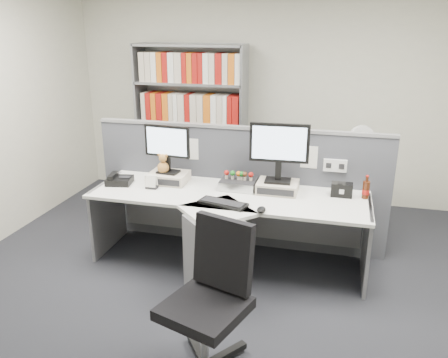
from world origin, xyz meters
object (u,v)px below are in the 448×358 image
(mouse, at_px, (261,210))
(keyboard, at_px, (223,203))
(desktop_pc, at_px, (239,183))
(cola_bottle, at_px, (366,190))
(monitor_right, at_px, (279,148))
(desk_calendar, at_px, (152,183))
(shelving_unit, at_px, (191,126))
(filing_cabinet, at_px, (355,198))
(desk_fan, at_px, (361,142))
(speaker, at_px, (342,190))
(monitor_left, at_px, (167,145))
(desk_phone, at_px, (119,180))
(office_chair, at_px, (211,296))
(desk, at_px, (222,229))

(mouse, bearing_deg, keyboard, 167.16)
(keyboard, height_order, mouse, mouse)
(desktop_pc, distance_m, cola_bottle, 1.18)
(monitor_right, xyz_separation_m, desk_calendar, (-1.19, -0.21, -0.38))
(desktop_pc, xyz_separation_m, shelving_unit, (-0.96, 1.45, 0.21))
(keyboard, height_order, filing_cabinet, keyboard)
(cola_bottle, xyz_separation_m, desk_fan, (-0.04, 0.98, 0.20))
(monitor_right, distance_m, keyboard, 0.74)
(desktop_pc, bearing_deg, speaker, 0.80)
(monitor_left, relative_size, desk_phone, 1.76)
(desk_phone, distance_m, filing_cabinet, 2.64)
(filing_cabinet, bearing_deg, cola_bottle, -87.67)
(mouse, relative_size, desk_fan, 0.25)
(shelving_unit, bearing_deg, filing_cabinet, -12.07)
(monitor_left, xyz_separation_m, monitor_right, (1.10, 0.00, 0.05))
(desk_phone, height_order, cola_bottle, cola_bottle)
(speaker, bearing_deg, cola_bottle, 0.77)
(office_chair, bearing_deg, desk_fan, 69.75)
(desk, relative_size, desk_phone, 9.57)
(shelving_unit, bearing_deg, speaker, -36.65)
(desktop_pc, xyz_separation_m, desk_phone, (-1.18, -0.18, -0.01))
(mouse, height_order, shelving_unit, shelving_unit)
(monitor_right, bearing_deg, desk_fan, 53.16)
(desk_calendar, height_order, cola_bottle, cola_bottle)
(desktop_pc, height_order, desk_phone, desk_phone)
(desk_phone, height_order, desk_calendar, desk_calendar)
(monitor_left, height_order, speaker, monitor_left)
(desktop_pc, height_order, shelving_unit, shelving_unit)
(filing_cabinet, bearing_deg, keyboard, -129.00)
(mouse, distance_m, desk_phone, 1.54)
(desk_fan, bearing_deg, desk_calendar, -147.88)
(desk_calendar, bearing_deg, cola_bottle, 7.00)
(speaker, relative_size, desk_fan, 0.39)
(monitor_left, distance_m, desktop_pc, 0.80)
(cola_bottle, relative_size, shelving_unit, 0.11)
(desk_calendar, distance_m, cola_bottle, 2.01)
(monitor_right, bearing_deg, speaker, 3.03)
(monitor_right, relative_size, keyboard, 1.21)
(monitor_right, bearing_deg, monitor_left, -179.99)
(monitor_left, bearing_deg, cola_bottle, 1.03)
(monitor_left, bearing_deg, speaker, 1.06)
(speaker, height_order, desk_fan, desk_fan)
(desktop_pc, relative_size, cola_bottle, 1.54)
(mouse, bearing_deg, filing_cabinet, 61.88)
(desktop_pc, distance_m, desk_phone, 1.20)
(monitor_left, height_order, monitor_right, monitor_right)
(monitor_left, bearing_deg, keyboard, -33.08)
(monitor_right, distance_m, shelving_unit, 1.99)
(desk_fan, bearing_deg, monitor_left, -151.37)
(cola_bottle, bearing_deg, desk_phone, -175.15)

